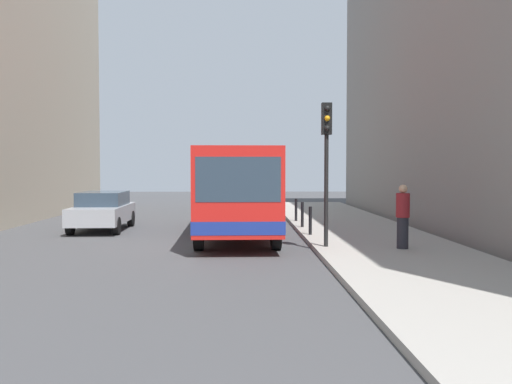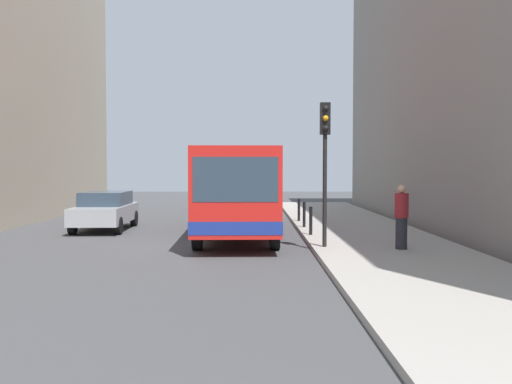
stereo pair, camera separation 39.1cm
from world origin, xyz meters
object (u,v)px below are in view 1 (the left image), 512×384
car_beside_bus (103,210)px  bus (236,187)px  pedestrian_near_signal (403,217)px  bollard_far (296,210)px  bollard_mid (302,215)px  bollard_near (310,221)px  traffic_light (327,147)px

car_beside_bus → bus: bearing=163.4°
pedestrian_near_signal → bollard_far: bearing=161.3°
car_beside_bus → bollard_far: bearing=-165.7°
car_beside_bus → bollard_mid: (7.64, -0.40, -0.16)m
car_beside_bus → bollard_near: car_beside_bus is taller
car_beside_bus → traffic_light: traffic_light is taller
bus → car_beside_bus: bearing=-16.6°
bus → traffic_light: traffic_light is taller
bollard_near → pedestrian_near_signal: 4.06m
traffic_light → bollard_mid: bearing=91.1°
traffic_light → car_beside_bus: bearing=143.0°
car_beside_bus → traffic_light: bearing=141.9°
bus → car_beside_bus: bus is taller
bollard_mid → bollard_far: bearing=90.0°
traffic_light → pedestrian_near_signal: size_ratio=2.29×
bollard_near → traffic_light: bearing=-88.0°
traffic_light → pedestrian_near_signal: bearing=-12.6°
bollard_near → bollard_far: bearing=90.0°
bus → traffic_light: 5.30m
bus → bollard_far: bus is taller
bus → bollard_near: 3.13m
bollard_near → car_beside_bus: bearing=159.2°
car_beside_bus → bollard_far: size_ratio=4.67×
bus → pedestrian_near_signal: bearing=132.7°
bollard_mid → bollard_far: size_ratio=1.00×
bollard_mid → pedestrian_near_signal: size_ratio=0.53×
traffic_light → bollard_near: 3.78m
bus → pedestrian_near_signal: size_ratio=6.18×
pedestrian_near_signal → bollard_near: bearing=179.4°
bollard_near → pedestrian_near_signal: bearing=-57.4°
bus → pedestrian_near_signal: bus is taller
bollard_mid → bollard_near: bearing=-90.0°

